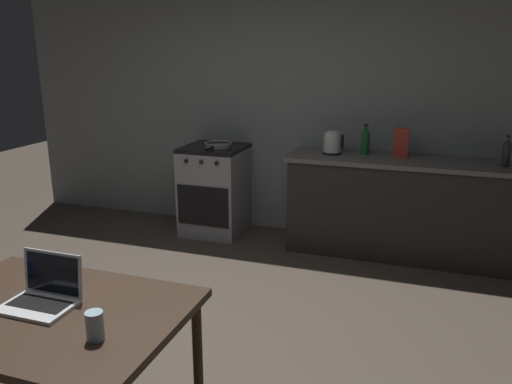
{
  "coord_description": "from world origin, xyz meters",
  "views": [
    {
      "loc": [
        1.48,
        -2.46,
        1.87
      ],
      "look_at": [
        0.3,
        0.99,
        0.83
      ],
      "focal_mm": 35.92,
      "sensor_mm": 36.0,
      "label": 1
    }
  ],
  "objects_px": {
    "stove_oven": "(215,190)",
    "laptop": "(42,296)",
    "electric_kettle": "(332,143)",
    "frying_pan": "(218,144)",
    "bottle_b": "(365,140)",
    "cereal_box": "(401,143)",
    "bottle": "(506,152)",
    "dining_table": "(49,324)",
    "drinking_glass": "(95,326)"
  },
  "relations": [
    {
      "from": "laptop",
      "to": "bottle_b",
      "type": "relative_size",
      "value": 1.14
    },
    {
      "from": "dining_table",
      "to": "drinking_glass",
      "type": "bearing_deg",
      "value": -20.6
    },
    {
      "from": "dining_table",
      "to": "cereal_box",
      "type": "height_order",
      "value": "cereal_box"
    },
    {
      "from": "frying_pan",
      "to": "cereal_box",
      "type": "bearing_deg",
      "value": 1.55
    },
    {
      "from": "bottle",
      "to": "drinking_glass",
      "type": "relative_size",
      "value": 2.14
    },
    {
      "from": "stove_oven",
      "to": "drinking_glass",
      "type": "height_order",
      "value": "stove_oven"
    },
    {
      "from": "laptop",
      "to": "drinking_glass",
      "type": "relative_size",
      "value": 2.59
    },
    {
      "from": "frying_pan",
      "to": "drinking_glass",
      "type": "xyz_separation_m",
      "value": [
        0.79,
        -3.12,
        -0.14
      ]
    },
    {
      "from": "dining_table",
      "to": "laptop",
      "type": "bearing_deg",
      "value": 145.24
    },
    {
      "from": "stove_oven",
      "to": "bottle",
      "type": "relative_size",
      "value": 3.43
    },
    {
      "from": "electric_kettle",
      "to": "bottle_b",
      "type": "height_order",
      "value": "bottle_b"
    },
    {
      "from": "drinking_glass",
      "to": "bottle_b",
      "type": "distance_m",
      "value": 3.3
    },
    {
      "from": "frying_pan",
      "to": "bottle_b",
      "type": "distance_m",
      "value": 1.44
    },
    {
      "from": "laptop",
      "to": "bottle",
      "type": "relative_size",
      "value": 1.21
    },
    {
      "from": "dining_table",
      "to": "bottle_b",
      "type": "relative_size",
      "value": 4.4
    },
    {
      "from": "laptop",
      "to": "electric_kettle",
      "type": "xyz_separation_m",
      "value": [
        0.76,
        2.98,
        0.24
      ]
    },
    {
      "from": "stove_oven",
      "to": "bottle",
      "type": "height_order",
      "value": "bottle"
    },
    {
      "from": "electric_kettle",
      "to": "bottle_b",
      "type": "bearing_deg",
      "value": 15.36
    },
    {
      "from": "stove_oven",
      "to": "laptop",
      "type": "xyz_separation_m",
      "value": [
        0.44,
        -2.98,
        0.32
      ]
    },
    {
      "from": "cereal_box",
      "to": "bottle_b",
      "type": "distance_m",
      "value": 0.33
    },
    {
      "from": "bottle",
      "to": "drinking_glass",
      "type": "bearing_deg",
      "value": -120.46
    },
    {
      "from": "electric_kettle",
      "to": "bottle",
      "type": "distance_m",
      "value": 1.47
    },
    {
      "from": "electric_kettle",
      "to": "drinking_glass",
      "type": "distance_m",
      "value": 3.18
    },
    {
      "from": "laptop",
      "to": "bottle_b",
      "type": "height_order",
      "value": "bottle_b"
    },
    {
      "from": "laptop",
      "to": "bottle_b",
      "type": "xyz_separation_m",
      "value": [
        1.05,
        3.06,
        0.26
      ]
    },
    {
      "from": "stove_oven",
      "to": "laptop",
      "type": "bearing_deg",
      "value": -81.67
    },
    {
      "from": "dining_table",
      "to": "electric_kettle",
      "type": "xyz_separation_m",
      "value": [
        0.71,
        3.02,
        0.35
      ]
    },
    {
      "from": "laptop",
      "to": "drinking_glass",
      "type": "height_order",
      "value": "laptop"
    },
    {
      "from": "electric_kettle",
      "to": "frying_pan",
      "type": "height_order",
      "value": "electric_kettle"
    },
    {
      "from": "stove_oven",
      "to": "cereal_box",
      "type": "height_order",
      "value": "cereal_box"
    },
    {
      "from": "laptop",
      "to": "stove_oven",
      "type": "bearing_deg",
      "value": 99.4
    },
    {
      "from": "stove_oven",
      "to": "electric_kettle",
      "type": "xyz_separation_m",
      "value": [
        1.2,
        0.0,
        0.56
      ]
    },
    {
      "from": "laptop",
      "to": "bottle_b",
      "type": "bearing_deg",
      "value": 72.09
    },
    {
      "from": "laptop",
      "to": "bottle_b",
      "type": "distance_m",
      "value": 3.25
    },
    {
      "from": "stove_oven",
      "to": "dining_table",
      "type": "bearing_deg",
      "value": -80.87
    },
    {
      "from": "stove_oven",
      "to": "frying_pan",
      "type": "height_order",
      "value": "frying_pan"
    },
    {
      "from": "cereal_box",
      "to": "laptop",
      "type": "bearing_deg",
      "value": -114.65
    },
    {
      "from": "stove_oven",
      "to": "dining_table",
      "type": "height_order",
      "value": "stove_oven"
    },
    {
      "from": "bottle",
      "to": "frying_pan",
      "type": "bearing_deg",
      "value": 179.51
    },
    {
      "from": "bottle_b",
      "to": "laptop",
      "type": "bearing_deg",
      "value": -108.98
    },
    {
      "from": "bottle",
      "to": "bottle_b",
      "type": "bearing_deg",
      "value": 173.68
    },
    {
      "from": "dining_table",
      "to": "electric_kettle",
      "type": "distance_m",
      "value": 3.12
    },
    {
      "from": "electric_kettle",
      "to": "cereal_box",
      "type": "xyz_separation_m",
      "value": [
        0.62,
        0.02,
        0.03
      ]
    },
    {
      "from": "electric_kettle",
      "to": "bottle",
      "type": "relative_size",
      "value": 0.82
    },
    {
      "from": "frying_pan",
      "to": "cereal_box",
      "type": "distance_m",
      "value": 1.77
    },
    {
      "from": "frying_pan",
      "to": "cereal_box",
      "type": "height_order",
      "value": "cereal_box"
    },
    {
      "from": "dining_table",
      "to": "bottle",
      "type": "bearing_deg",
      "value": 53.68
    },
    {
      "from": "laptop",
      "to": "drinking_glass",
      "type": "xyz_separation_m",
      "value": [
        0.4,
        -0.17,
        0.02
      ]
    },
    {
      "from": "electric_kettle",
      "to": "bottle",
      "type": "xyz_separation_m",
      "value": [
        1.47,
        -0.05,
        0.02
      ]
    },
    {
      "from": "dining_table",
      "to": "cereal_box",
      "type": "relative_size",
      "value": 4.62
    }
  ]
}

